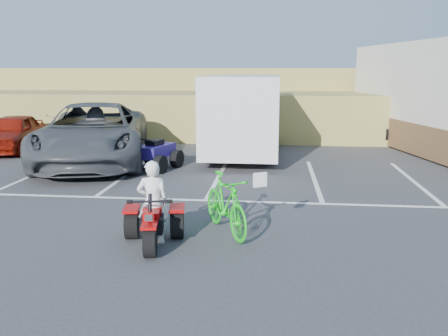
# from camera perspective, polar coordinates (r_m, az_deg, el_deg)

# --- Properties ---
(ground) EXTENTS (100.00, 100.00, 0.00)m
(ground) POSITION_cam_1_polar(r_m,az_deg,el_deg) (8.89, -4.46, -8.06)
(ground) COLOR #353537
(ground) RESTS_ON ground
(parking_stripes) EXTENTS (28.00, 5.16, 0.01)m
(parking_stripes) POSITION_cam_1_polar(r_m,az_deg,el_deg) (12.67, 2.79, -2.00)
(parking_stripes) COLOR white
(parking_stripes) RESTS_ON ground
(grass_embankment) EXTENTS (40.00, 8.50, 3.10)m
(grass_embankment) POSITION_cam_1_polar(r_m,az_deg,el_deg) (23.81, 2.41, 7.88)
(grass_embankment) COLOR #9C8E46
(grass_embankment) RESTS_ON ground
(red_trike_atv) EXTENTS (1.31, 1.60, 0.94)m
(red_trike_atv) POSITION_cam_1_polar(r_m,az_deg,el_deg) (8.44, -8.50, -9.24)
(red_trike_atv) COLOR #A70909
(red_trike_atv) RESTS_ON ground
(rider) EXTENTS (0.59, 0.44, 1.49)m
(rider) POSITION_cam_1_polar(r_m,az_deg,el_deg) (8.35, -8.57, -4.11)
(rider) COLOR white
(rider) RESTS_ON ground
(green_dirt_bike) EXTENTS (1.36, 1.90, 1.13)m
(green_dirt_bike) POSITION_cam_1_polar(r_m,az_deg,el_deg) (8.82, 0.19, -4.35)
(green_dirt_bike) COLOR #14BF19
(green_dirt_bike) RESTS_ON ground
(grey_pickup) EXTENTS (4.76, 7.55, 1.94)m
(grey_pickup) POSITION_cam_1_polar(r_m,az_deg,el_deg) (16.08, -15.39, 4.03)
(grey_pickup) COLOR #414448
(grey_pickup) RESTS_ON ground
(red_car) EXTENTS (2.31, 4.27, 1.38)m
(red_car) POSITION_cam_1_polar(r_m,az_deg,el_deg) (19.59, -24.16, 3.89)
(red_car) COLOR maroon
(red_car) RESTS_ON ground
(cargo_trailer) EXTENTS (2.43, 6.04, 2.82)m
(cargo_trailer) POSITION_cam_1_polar(r_m,az_deg,el_deg) (16.78, 2.44, 6.63)
(cargo_trailer) COLOR silver
(cargo_trailer) RESTS_ON ground
(quad_atv_blue) EXTENTS (1.57, 1.83, 1.02)m
(quad_atv_blue) POSITION_cam_1_polar(r_m,az_deg,el_deg) (14.80, -8.23, -0.12)
(quad_atv_blue) COLOR navy
(quad_atv_blue) RESTS_ON ground
(quad_atv_green) EXTENTS (1.52, 1.80, 1.02)m
(quad_atv_green) POSITION_cam_1_polar(r_m,az_deg,el_deg) (16.93, 1.29, 1.48)
(quad_atv_green) COLOR #145817
(quad_atv_green) RESTS_ON ground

